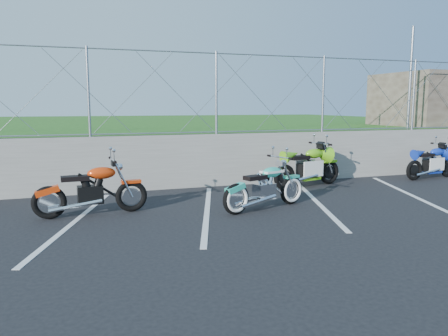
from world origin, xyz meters
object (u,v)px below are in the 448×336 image
object	(u,v)px
cruiser_turquoise	(266,189)
sportbike_green	(309,168)
naked_orange	(93,192)
sportbike_blue	(432,164)

from	to	relation	value
cruiser_turquoise	sportbike_green	xyz separation A→B (m)	(1.97, 1.81, 0.06)
cruiser_turquoise	naked_orange	distance (m)	3.25
naked_orange	sportbike_green	bearing A→B (deg)	9.60
naked_orange	sportbike_green	world-z (taller)	sportbike_green
naked_orange	sportbike_green	xyz separation A→B (m)	(5.17, 1.22, 0.02)
sportbike_green	cruiser_turquoise	bearing A→B (deg)	-149.40
cruiser_turquoise	sportbike_green	bearing A→B (deg)	24.54
sportbike_green	naked_orange	bearing A→B (deg)	-178.60
cruiser_turquoise	sportbike_blue	world-z (taller)	cruiser_turquoise
sportbike_green	sportbike_blue	size ratio (longest dim) A/B	1.11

